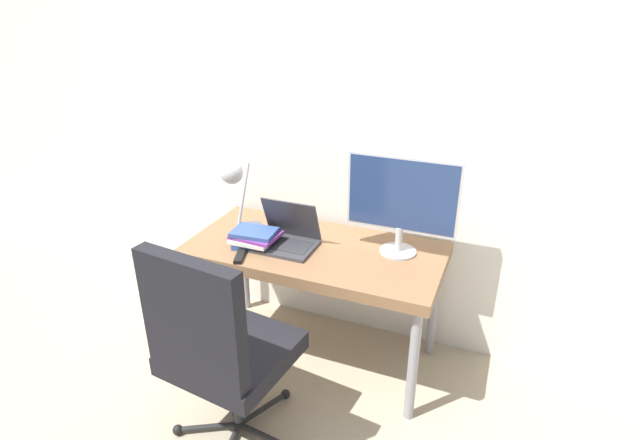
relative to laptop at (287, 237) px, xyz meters
The scene contains 9 objects.
ground_plane 0.83m from the laptop, 63.68° to the right, with size 12.00×12.00×0.00m, color tan.
wall_back 0.71m from the laptop, 71.66° to the left, with size 8.00×0.05×2.60m.
desk 0.19m from the laptop, 15.17° to the left, with size 1.36×0.66×0.71m.
laptop is the anchor object (origin of this frame).
monitor 0.64m from the laptop, 14.92° to the left, with size 0.57×0.19×0.52m.
desk_lamp 0.40m from the laptop, behind, with size 0.12×0.30×0.45m.
office_chair 0.73m from the laptop, 89.87° to the right, with size 0.60×0.60×1.05m.
book_stack 0.18m from the laptop, 157.26° to the right, with size 0.25×0.21×0.09m.
tv_remote 0.27m from the laptop, 130.25° to the right, with size 0.09×0.17×0.02m.
Camera 1 is at (0.92, -1.85, 1.94)m, focal length 28.00 mm.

